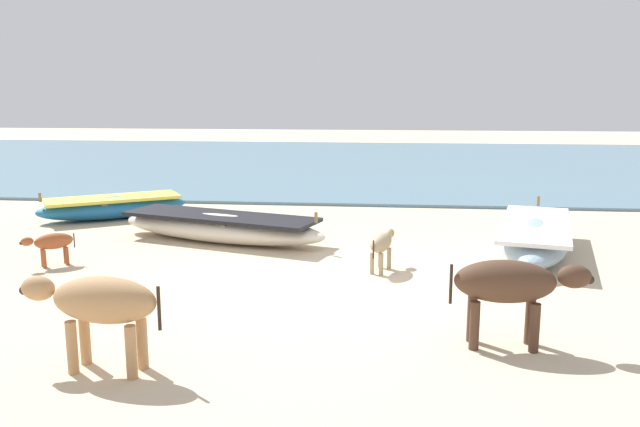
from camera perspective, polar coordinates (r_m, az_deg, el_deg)
name	(u,v)px	position (r m, az deg, el deg)	size (l,w,h in m)	color
ground	(326,283)	(9.86, 0.52, -6.18)	(80.00, 80.00, 0.00)	beige
sea_water	(365,163)	(26.21, 4.01, 4.55)	(60.00, 20.00, 0.08)	slate
fishing_boat_2	(221,227)	(12.61, -8.85, -1.18)	(4.55, 2.37, 0.73)	beige
fishing_boat_4	(535,237)	(12.15, 18.59, -1.97)	(2.07, 4.07, 0.78)	#8CA5B7
fishing_boat_6	(113,207)	(15.49, -17.92, 0.59)	(3.36, 2.68, 0.71)	#1E669E
cow_adult_tan	(100,303)	(7.02, -19.03, -7.58)	(1.58, 0.54, 1.02)	tan
calf_near_dun	(382,243)	(10.42, 5.51, -2.67)	(0.49, 0.97, 0.64)	tan
calf_far_rust	(52,243)	(11.58, -22.77, -2.41)	(0.75, 0.66, 0.56)	#9E4C28
cow_second_adult_dark	(510,285)	(7.56, 16.55, -6.12)	(1.58, 0.46, 1.02)	#4C3323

